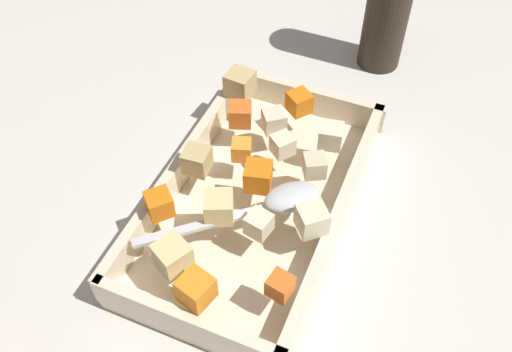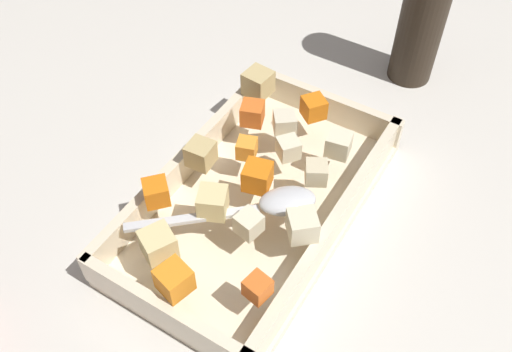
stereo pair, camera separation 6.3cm
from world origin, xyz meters
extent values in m
plane|color=beige|center=(0.00, 0.00, 0.00)|extent=(4.00, 4.00, 0.00)
cube|color=beige|center=(0.00, 0.00, 0.01)|extent=(0.37, 0.21, 0.01)
cube|color=beige|center=(0.00, -0.09, 0.03)|extent=(0.37, 0.01, 0.04)
cube|color=beige|center=(0.00, 0.10, 0.03)|extent=(0.37, 0.01, 0.04)
cube|color=beige|center=(-0.18, 0.00, 0.03)|extent=(0.01, 0.21, 0.04)
cube|color=beige|center=(0.18, 0.00, 0.03)|extent=(0.01, 0.21, 0.04)
cube|color=orange|center=(-0.01, 0.00, 0.07)|extent=(0.04, 0.04, 0.03)
cube|color=orange|center=(-0.12, -0.07, 0.07)|extent=(0.03, 0.03, 0.02)
cube|color=orange|center=(0.08, 0.06, 0.07)|extent=(0.03, 0.03, 0.03)
cube|color=orange|center=(0.13, 0.00, 0.07)|extent=(0.04, 0.04, 0.03)
cube|color=orange|center=(-0.08, 0.08, 0.07)|extent=(0.04, 0.04, 0.03)
cube|color=orange|center=(-0.16, 0.00, 0.07)|extent=(0.04, 0.04, 0.03)
cube|color=orange|center=(0.03, 0.04, 0.07)|extent=(0.03, 0.03, 0.02)
cube|color=#E0CC89|center=(-0.14, 0.04, 0.07)|extent=(0.04, 0.04, 0.03)
cube|color=beige|center=(-0.06, -0.03, 0.07)|extent=(0.03, 0.03, 0.02)
cube|color=beige|center=(0.04, -0.05, 0.07)|extent=(0.03, 0.03, 0.02)
cube|color=tan|center=(-0.01, 0.07, 0.07)|extent=(0.03, 0.03, 0.03)
cube|color=#E0CC89|center=(-0.06, 0.02, 0.07)|extent=(0.04, 0.04, 0.03)
cube|color=beige|center=(0.09, -0.05, 0.07)|extent=(0.03, 0.03, 0.03)
cube|color=beige|center=(-0.04, -0.07, 0.07)|extent=(0.04, 0.04, 0.03)
cube|color=tan|center=(0.13, 0.08, 0.07)|extent=(0.04, 0.04, 0.03)
cube|color=beige|center=(0.05, -0.01, 0.07)|extent=(0.03, 0.03, 0.02)
cube|color=beige|center=(0.09, 0.02, 0.07)|extent=(0.04, 0.04, 0.03)
ellipsoid|color=silver|center=(-0.01, -0.04, 0.06)|extent=(0.07, 0.07, 0.02)
cube|color=silver|center=(-0.08, 0.03, 0.06)|extent=(0.10, 0.12, 0.01)
cylinder|color=#2D2319|center=(0.34, -0.06, 0.12)|extent=(0.06, 0.06, 0.23)
camera|label=1|loc=(-0.38, -0.15, 0.54)|focal=39.10mm
camera|label=2|loc=(-0.35, -0.21, 0.54)|focal=39.10mm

